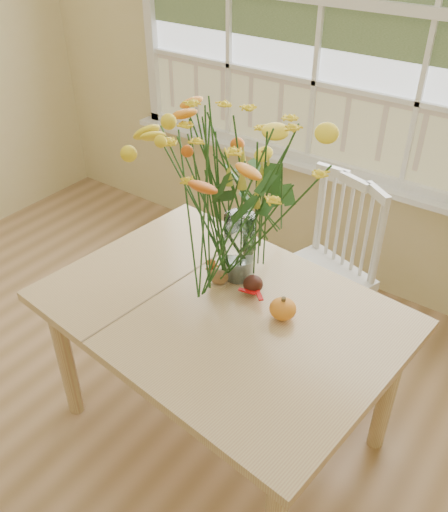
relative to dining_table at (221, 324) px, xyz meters
The scene contains 8 objects.
wall_back 1.58m from the dining_table, 104.51° to the left, with size 4.00×0.02×2.70m, color beige.
window 1.64m from the dining_table, 104.91° to the left, with size 2.42×0.12×1.74m.
dining_table is the anchor object (origin of this frame).
windsor_chair 0.77m from the dining_table, 82.67° to the left, with size 0.52×0.51×0.91m.
flower_vase 0.55m from the dining_table, 105.16° to the left, with size 0.58×0.58×0.69m.
pumpkin 0.27m from the dining_table, 19.51° to the left, with size 0.10×0.10×0.08m, color orange.
turkey_figurine 0.19m from the dining_table, 130.18° to the left, with size 0.09×0.08×0.10m.
dark_gourd 0.20m from the dining_table, 70.22° to the left, with size 0.13×0.10×0.07m.
Camera 1 is at (1.27, -0.36, 2.03)m, focal length 38.00 mm.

